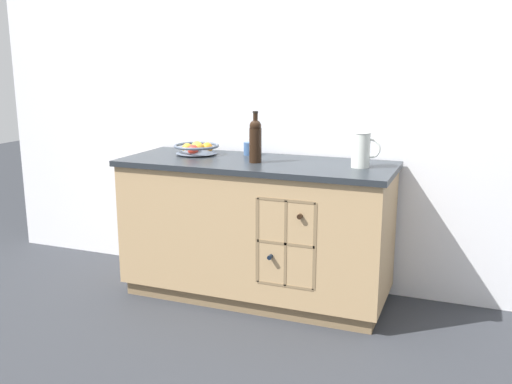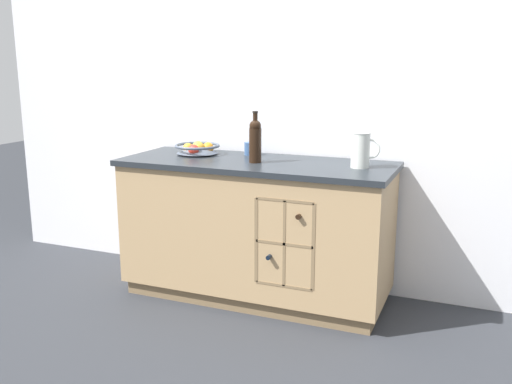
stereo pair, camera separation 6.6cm
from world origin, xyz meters
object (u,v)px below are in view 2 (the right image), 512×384
white_pitcher (361,149)px  fruit_bowl (197,148)px  standing_wine_bottle (255,140)px  ceramic_mug (251,149)px

white_pitcher → fruit_bowl: bearing=176.5°
fruit_bowl → white_pitcher: bearing=-3.5°
fruit_bowl → white_pitcher: 1.11m
standing_wine_bottle → white_pitcher: bearing=6.4°
fruit_bowl → standing_wine_bottle: (0.47, -0.14, 0.10)m
white_pitcher → standing_wine_bottle: standing_wine_bottle is taller
ceramic_mug → fruit_bowl: bearing=-161.7°
fruit_bowl → ceramic_mug: bearing=18.3°
fruit_bowl → white_pitcher: size_ratio=1.45×
standing_wine_bottle → fruit_bowl: bearing=163.5°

